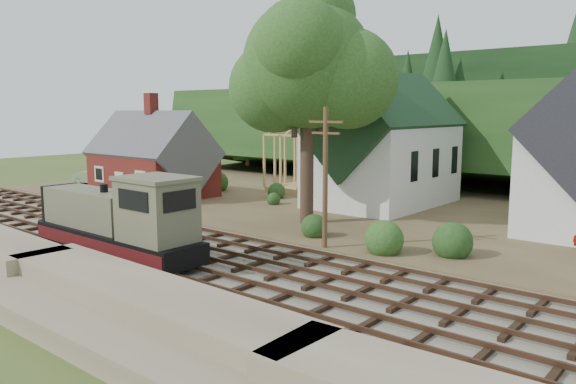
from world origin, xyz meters
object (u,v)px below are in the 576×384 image
Objects in this scene: locomotive at (120,223)px; patio_set at (134,181)px; car_blue at (193,190)px; car_green at (92,178)px.

patio_set is (-13.31, 10.19, 0.16)m from locomotive.
car_green is at bearing 146.29° from car_blue.
car_green is 1.79× the size of patio_set.
patio_set is (-0.74, -5.45, 1.29)m from car_blue.
car_blue is (-12.57, 15.64, -1.13)m from locomotive.
car_green is 14.66m from patio_set.
locomotive is 30.95m from car_green.
locomotive reaches higher than car_green.
car_blue is at bearing -106.00° from car_green.
patio_set is at bearing 142.56° from locomotive.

